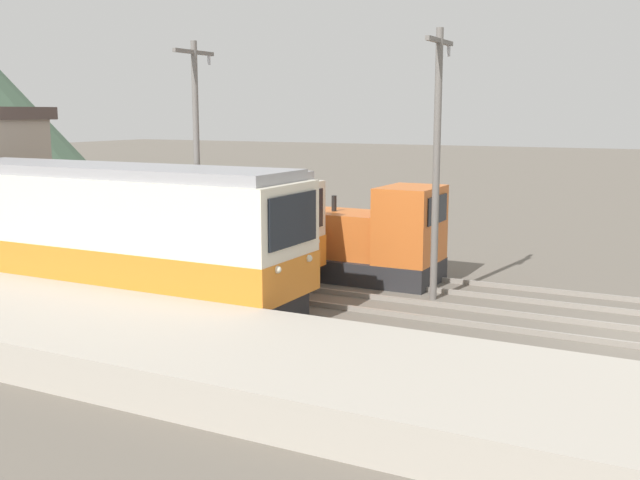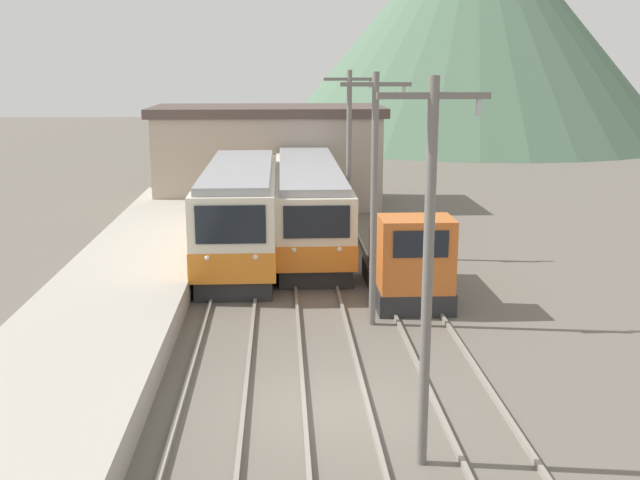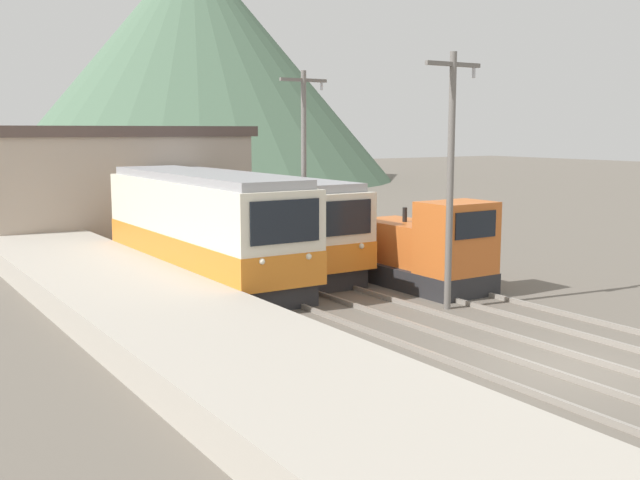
% 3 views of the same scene
% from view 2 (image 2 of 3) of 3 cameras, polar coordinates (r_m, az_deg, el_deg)
% --- Properties ---
extents(ground_plane, '(200.00, 200.00, 0.00)m').
position_cam_2_polar(ground_plane, '(17.35, 0.55, -12.79)').
color(ground_plane, '#665E54').
extents(platform_left, '(4.50, 54.00, 0.82)m').
position_cam_2_polar(platform_left, '(17.94, -20.22, -11.30)').
color(platform_left, '#ADA599').
rests_on(platform_left, ground).
extents(track_left, '(1.54, 60.00, 0.14)m').
position_cam_2_polar(track_left, '(17.37, -8.26, -12.65)').
color(track_left, gray).
rests_on(track_left, ground).
extents(track_center, '(1.54, 60.00, 0.14)m').
position_cam_2_polar(track_center, '(17.34, 1.22, -12.56)').
color(track_center, gray).
rests_on(track_center, ground).
extents(track_right, '(1.54, 60.00, 0.14)m').
position_cam_2_polar(track_right, '(17.80, 11.12, -12.11)').
color(track_right, gray).
rests_on(track_right, ground).
extents(commuter_train_left, '(2.84, 11.56, 3.80)m').
position_cam_2_polar(commuter_train_left, '(29.66, -6.09, 1.74)').
color(commuter_train_left, '#28282B').
rests_on(commuter_train_left, ground).
extents(commuter_train_center, '(2.84, 14.55, 3.51)m').
position_cam_2_polar(commuter_train_center, '(32.34, -0.87, 2.55)').
color(commuter_train_center, '#28282B').
rests_on(commuter_train_center, ground).
extents(shunting_locomotive, '(2.40, 5.20, 3.00)m').
position_cam_2_polar(shunting_locomotive, '(25.14, 6.66, -1.65)').
color(shunting_locomotive, '#28282B').
rests_on(shunting_locomotive, ground).
extents(catenary_mast_near, '(2.00, 0.20, 7.43)m').
position_cam_2_polar(catenary_mast_near, '(13.88, 8.26, -1.82)').
color(catenary_mast_near, slate).
rests_on(catenary_mast_near, ground).
extents(catenary_mast_mid, '(2.00, 0.20, 7.43)m').
position_cam_2_polar(catenary_mast_mid, '(21.68, 4.16, 3.69)').
color(catenary_mast_mid, slate).
rests_on(catenary_mast_mid, ground).
extents(catenary_mast_far, '(2.00, 0.20, 7.43)m').
position_cam_2_polar(catenary_mast_far, '(29.62, 2.23, 6.26)').
color(catenary_mast_far, slate).
rests_on(catenary_mast_far, ground).
extents(station_building, '(12.60, 6.30, 5.42)m').
position_cam_2_polar(station_building, '(41.86, -3.94, 6.47)').
color(station_building, '#AD9E8E').
rests_on(station_building, ground).
extents(mountain_backdrop, '(41.02, 41.02, 24.19)m').
position_cam_2_polar(mountain_backdrop, '(81.36, 11.59, 16.07)').
color(mountain_backdrop, '#517056').
rests_on(mountain_backdrop, ground).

